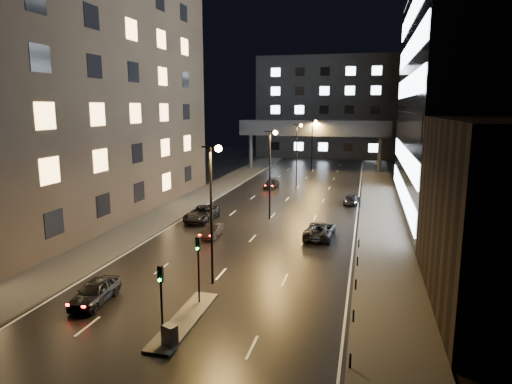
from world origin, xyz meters
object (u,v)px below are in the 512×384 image
car_away_d (272,184)px  car_toward_b (351,199)px  car_away_c (202,214)px  car_toward_a (320,230)px  utility_cabinet (170,335)px  car_away_a (95,292)px  car_away_b (212,231)px

car_away_d → car_toward_b: 15.80m
car_away_c → car_toward_a: (13.71, -3.67, -0.04)m
car_away_c → car_toward_a: 14.19m
utility_cabinet → car_toward_a: bearing=99.1°
car_away_a → car_away_b: (2.39, 16.57, -0.14)m
car_away_a → car_toward_b: bearing=63.4°
car_away_c → car_toward_b: car_away_c is taller
car_away_c → utility_cabinet: bearing=-72.3°
car_toward_a → car_toward_b: 17.16m
car_away_d → car_away_c: bearing=-98.1°
car_away_d → utility_cabinet: (4.64, -49.09, 0.01)m
car_toward_b → car_toward_a: bearing=84.5°
car_away_b → car_toward_b: size_ratio=0.84×
car_away_c → utility_cabinet: (8.02, -26.45, -0.12)m
car_away_c → car_toward_a: bearing=-14.2°
car_away_c → car_away_a: bearing=-86.9°
car_away_c → car_toward_b: 20.92m
car_away_a → car_toward_b: 38.82m
car_toward_a → car_away_c: bearing=-11.9°
car_away_b → car_toward_b: car_toward_b is taller
car_away_a → car_away_b: bearing=78.3°
car_toward_b → utility_cabinet: (-8.12, -39.76, 0.04)m
car_away_b → utility_cabinet: car_away_b is taller
car_away_b → car_away_d: 28.46m
utility_cabinet → car_away_a: bearing=173.4°
car_away_d → car_toward_a: car_toward_a is taller
car_away_b → utility_cabinet: bearing=-79.6°
car_away_c → utility_cabinet: 27.64m
car_toward_b → utility_cabinet: car_toward_b is taller
car_away_c → car_toward_b: (16.13, 13.31, -0.16)m
car_away_b → car_away_c: bearing=117.0°
car_away_d → utility_cabinet: 49.31m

